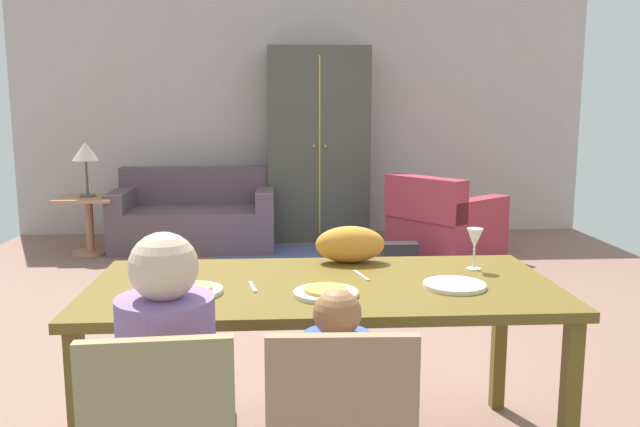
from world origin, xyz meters
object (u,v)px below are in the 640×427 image
plate_near_man (190,291)px  cat (350,244)px  couch (196,218)px  plate_near_child (326,293)px  wine_glass (475,240)px  side_table (89,217)px  table_lamp (85,154)px  armchair (443,226)px  armoire (318,144)px  person_man (171,415)px  handbag (400,257)px  plate_near_woman (454,285)px  dining_table (323,299)px

plate_near_man → cat: cat is taller
couch → cat: bearing=-72.8°
plate_near_child → wine_glass: size_ratio=1.34×
side_table → table_lamp: table_lamp is taller
armchair → armoire: armoire is taller
person_man → table_lamp: size_ratio=2.05×
armoire → handbag: 1.93m
plate_near_man → wine_glass: wine_glass is taller
side_table → table_lamp: 0.63m
cat → armchair: (1.26, 3.21, -0.53)m
side_table → cat: bearing=-58.5°
plate_near_woman → armchair: bearing=76.4°
armchair → handbag: bearing=-137.4°
armchair → plate_near_woman: bearing=-103.6°
cat → armoire: size_ratio=0.15×
dining_table → cat: size_ratio=5.94×
side_table → plate_near_man: bearing=-69.3°
plate_near_woman → table_lamp: table_lamp is taller
plate_near_man → armchair: size_ratio=0.21×
side_table → dining_table: bearing=-62.5°
plate_near_man → side_table: 4.42m
plate_near_man → plate_near_woman: bearing=1.1°
wine_glass → side_table: (-2.76, 3.82, -0.52)m
person_man → handbag: person_man is taller
dining_table → armoire: armoire is taller
handbag → plate_near_woman: bearing=-96.8°
dining_table → handbag: (0.90, 3.10, -0.56)m
cat → handbag: 2.93m
plate_near_man → person_man: person_man is taller
dining_table → couch: (-1.06, 4.25, -0.39)m
plate_near_man → armchair: (1.93, 3.68, -0.45)m
couch → armoire: armoire is taller
cat → handbag: bearing=75.3°
plate_near_child → armoire: bearing=86.9°
plate_near_woman → armoire: (-0.26, 4.76, 0.28)m
plate_near_child → wine_glass: (0.68, 0.36, 0.12)m
dining_table → handbag: dining_table is taller
plate_near_woman → armchair: (0.89, 3.66, -0.45)m
wine_glass → person_man: size_ratio=0.17×
dining_table → table_lamp: table_lamp is taller
cat → armchair: bearing=69.2°
side_table → table_lamp: (0.00, 0.00, 0.63)m
armoire → handbag: (0.64, -1.57, -0.92)m
plate_near_child → cat: (0.15, 0.53, 0.08)m
wine_glass → plate_near_child: bearing=-152.2°
plate_near_child → plate_near_woman: (0.52, 0.08, 0.00)m
plate_near_man → person_man: (-0.00, -0.52, -0.26)m
cat → armoire: (0.11, 4.31, 0.20)m
person_man → handbag: bearing=69.1°
wine_glass → armchair: (0.73, 3.38, -0.57)m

